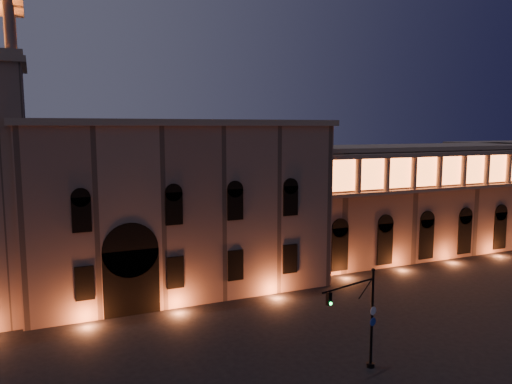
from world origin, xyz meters
The scene contains 4 objects.
ground centered at (0.00, 0.00, 0.00)m, with size 160.00×160.00×0.00m, color black.
government_building centered at (-2.08, 21.93, 8.77)m, with size 30.80×12.80×17.60m.
colonnade_wing centered at (32.00, 23.92, 7.33)m, with size 40.60×11.50×14.50m.
traffic_light centered at (4.77, -1.06, 3.79)m, with size 5.13×1.58×7.22m.
Camera 1 is at (-15.34, -28.11, 16.84)m, focal length 35.00 mm.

